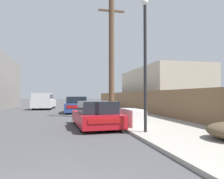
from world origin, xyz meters
TOP-DOWN VIEW (x-y plane):
  - sidewalk_curb at (5.30, 23.50)m, footprint 4.20×63.00m
  - discarded_fridge at (3.83, 7.45)m, footprint 0.79×1.82m
  - parked_sports_car_red at (2.15, 7.96)m, footprint 2.10×4.23m
  - car_parked_mid at (1.70, 17.05)m, footprint 2.13×4.19m
  - car_parked_far at (2.36, 23.52)m, footprint 1.83×4.71m
  - pickup_truck at (-1.59, 23.06)m, footprint 2.40×5.69m
  - utility_pole at (3.77, 11.91)m, footprint 1.80×0.36m
  - street_lamp at (3.72, 5.49)m, footprint 0.26×0.26m
  - wooden_fence at (7.25, 17.39)m, footprint 0.08×38.57m
  - building_right_house at (11.66, 21.09)m, footprint 6.00×12.53m

SIDE VIEW (x-z plane):
  - sidewalk_curb at x=5.30m, z-range 0.00..0.12m
  - discarded_fridge at x=3.83m, z-range 0.11..0.90m
  - parked_sports_car_red at x=2.15m, z-range -0.06..1.21m
  - car_parked_far at x=2.36m, z-range -0.05..1.36m
  - car_parked_mid at x=1.70m, z-range -0.05..1.38m
  - pickup_truck at x=-1.59m, z-range 0.01..1.80m
  - wooden_fence at x=7.25m, z-range 0.12..1.90m
  - building_right_house at x=11.66m, z-range 0.00..4.58m
  - street_lamp at x=3.72m, z-range 0.51..5.71m
  - utility_pole at x=3.77m, z-range 0.20..8.19m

